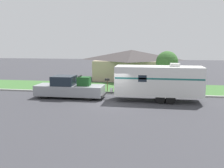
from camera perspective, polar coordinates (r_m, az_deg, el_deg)
ground_plane at (r=21.36m, az=0.33°, el=-4.31°), size 120.00×120.00×0.00m
curb_strip at (r=24.97m, az=1.70°, el=-2.17°), size 80.00×0.30×0.14m
lawn_strip at (r=28.54m, az=2.69°, el=-0.85°), size 80.00×7.00×0.03m
house_across_street at (r=36.10m, az=4.49°, el=4.63°), size 10.58×8.28×4.12m
pickup_truck at (r=23.52m, az=-9.71°, el=-0.92°), size 6.43×2.10×2.11m
travel_trailer at (r=22.10m, az=10.59°, el=0.74°), size 8.42×2.42×3.34m
mailbox at (r=26.08m, az=-1.08°, el=0.55°), size 0.48×0.20×1.40m
tree_in_yard at (r=28.36m, az=12.46°, el=4.90°), size 2.43×2.43×4.20m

